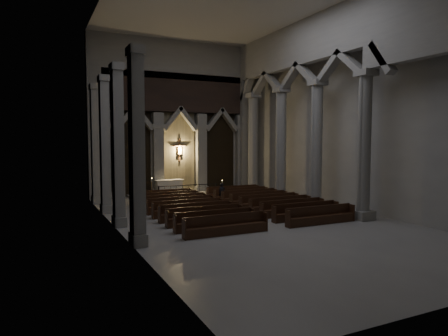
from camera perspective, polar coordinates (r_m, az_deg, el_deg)
name	(u,v)px	position (r m, az deg, el deg)	size (l,w,h in m)	color
room	(252,77)	(21.59, 4.04, 12.79)	(24.00, 24.10, 12.00)	gray
sanctuary_wall	(180,111)	(31.97, -6.32, 8.15)	(14.00, 0.77, 12.00)	gray
right_arcade	(319,83)	(25.78, 13.46, 11.77)	(1.00, 24.00, 12.00)	gray
left_pilasters	(111,147)	(22.39, -15.87, 2.85)	(0.60, 13.00, 8.03)	gray
sanctuary_step	(184,194)	(31.30, -5.67, -3.76)	(8.50, 2.60, 0.15)	gray
altar	(169,187)	(31.19, -7.90, -2.65)	(2.15, 0.86, 1.09)	beige
altar_rail	(188,189)	(30.43, -5.12, -2.95)	(4.73, 0.09, 0.93)	black
candle_stand_left	(152,194)	(28.88, -10.29, -3.73)	(0.27, 0.27, 1.62)	#B98A38
candle_stand_right	(222,192)	(30.65, -0.25, -3.41)	(0.21, 0.21, 1.23)	#B98A38
pews	(230,207)	(23.93, 0.92, -5.61)	(9.54, 10.42, 0.92)	black
worshipper	(222,192)	(27.79, -0.30, -3.52)	(0.48, 0.31, 1.32)	black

